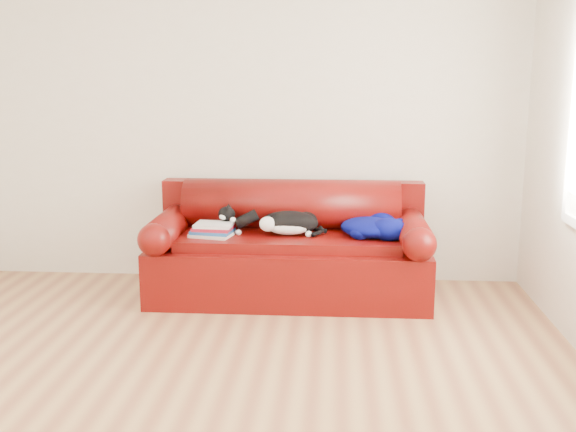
# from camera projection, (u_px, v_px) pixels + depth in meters

# --- Properties ---
(ground) EXTENTS (4.50, 4.50, 0.00)m
(ground) POSITION_uv_depth(u_px,v_px,m) (202.00, 379.00, 3.80)
(ground) COLOR brown
(ground) RESTS_ON ground
(room_shell) EXTENTS (4.52, 4.02, 2.61)m
(room_shell) POSITION_uv_depth(u_px,v_px,m) (218.00, 78.00, 3.47)
(room_shell) COLOR beige
(room_shell) RESTS_ON ground
(sofa_base) EXTENTS (2.10, 0.90, 0.50)m
(sofa_base) POSITION_uv_depth(u_px,v_px,m) (289.00, 267.00, 5.19)
(sofa_base) COLOR #440A02
(sofa_base) RESTS_ON ground
(sofa_back) EXTENTS (2.10, 1.01, 0.88)m
(sofa_back) POSITION_uv_depth(u_px,v_px,m) (291.00, 221.00, 5.36)
(sofa_back) COLOR #440A02
(sofa_back) RESTS_ON ground
(book_stack) EXTENTS (0.34, 0.29, 0.10)m
(book_stack) POSITION_uv_depth(u_px,v_px,m) (213.00, 230.00, 5.04)
(book_stack) COLOR beige
(book_stack) RESTS_ON sofa_base
(cat) EXTENTS (0.64, 0.36, 0.23)m
(cat) POSITION_uv_depth(u_px,v_px,m) (288.00, 224.00, 5.07)
(cat) COLOR black
(cat) RESTS_ON sofa_base
(blanket) EXTENTS (0.57, 0.56, 0.17)m
(blanket) POSITION_uv_depth(u_px,v_px,m) (373.00, 226.00, 5.04)
(blanket) COLOR #020643
(blanket) RESTS_ON sofa_base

